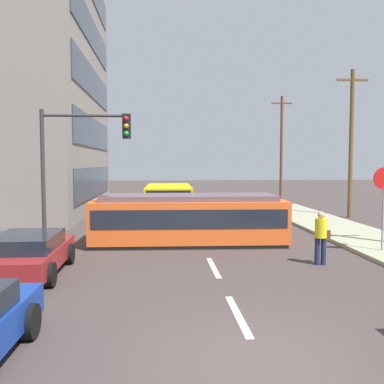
{
  "coord_description": "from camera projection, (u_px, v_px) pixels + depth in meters",
  "views": [
    {
      "loc": [
        -1.61,
        -6.45,
        3.17
      ],
      "look_at": [
        -0.5,
        8.01,
        2.16
      ],
      "focal_mm": 39.37,
      "sensor_mm": 36.0,
      "label": 1
    }
  ],
  "objects": [
    {
      "name": "ground_plane",
      "position": [
        201.0,
        243.0,
        16.71
      ],
      "size": [
        120.0,
        120.0,
        0.0
      ],
      "primitive_type": "plane",
      "color": "#433836"
    },
    {
      "name": "lane_stripe_1",
      "position": [
        238.0,
        315.0,
        8.75
      ],
      "size": [
        0.16,
        2.4,
        0.01
      ],
      "primitive_type": "cube",
      "color": "silver",
      "rests_on": "ground"
    },
    {
      "name": "lane_stripe_2",
      "position": [
        213.0,
        267.0,
        12.73
      ],
      "size": [
        0.16,
        2.4,
        0.01
      ],
      "primitive_type": "cube",
      "color": "silver",
      "rests_on": "ground"
    },
    {
      "name": "lane_stripe_3",
      "position": [
        190.0,
        222.0,
        22.51
      ],
      "size": [
        0.16,
        2.4,
        0.01
      ],
      "primitive_type": "cube",
      "color": "silver",
      "rests_on": "ground"
    },
    {
      "name": "lane_stripe_4",
      "position": [
        184.0,
        210.0,
        28.47
      ],
      "size": [
        0.16,
        2.4,
        0.01
      ],
      "primitive_type": "cube",
      "color": "silver",
      "rests_on": "ground"
    },
    {
      "name": "streetcar_tram",
      "position": [
        189.0,
        219.0,
        16.43
      ],
      "size": [
        7.51,
        2.73,
        1.93
      ],
      "color": "orange",
      "rests_on": "ground"
    },
    {
      "name": "city_bus",
      "position": [
        169.0,
        199.0,
        24.08
      ],
      "size": [
        2.66,
        6.01,
        1.86
      ],
      "color": "yellow",
      "rests_on": "ground"
    },
    {
      "name": "pedestrian_crossing",
      "position": [
        321.0,
        235.0,
        13.04
      ],
      "size": [
        0.51,
        0.36,
        1.67
      ],
      "color": "#1D2749",
      "rests_on": "ground"
    },
    {
      "name": "parked_sedan_mid",
      "position": [
        28.0,
        254.0,
        11.81
      ],
      "size": [
        2.03,
        4.19,
        1.19
      ],
      "color": "maroon",
      "rests_on": "ground"
    },
    {
      "name": "stop_sign",
      "position": [
        384.0,
        191.0,
        14.47
      ],
      "size": [
        0.76,
        0.07,
        2.88
      ],
      "color": "gray",
      "rests_on": "sidewalk_curb_right"
    },
    {
      "name": "traffic_light_mast",
      "position": [
        79.0,
        153.0,
        14.29
      ],
      "size": [
        3.04,
        0.33,
        4.97
      ],
      "color": "#333333",
      "rests_on": "ground"
    },
    {
      "name": "utility_pole_mid",
      "position": [
        351.0,
        141.0,
        24.05
      ],
      "size": [
        1.8,
        0.24,
        8.46
      ],
      "color": "brown",
      "rests_on": "ground"
    },
    {
      "name": "utility_pole_far",
      "position": [
        281.0,
        146.0,
        36.37
      ],
      "size": [
        1.8,
        0.24,
        8.88
      ],
      "color": "brown",
      "rests_on": "ground"
    }
  ]
}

